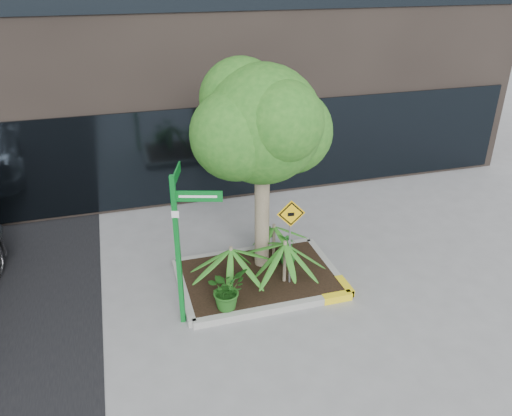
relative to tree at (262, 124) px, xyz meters
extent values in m
plane|color=gray|center=(-0.40, -0.75, -3.27)|extent=(80.00, 80.00, 0.00)
cube|color=#9E9E99|center=(-0.20, 0.65, -3.20)|extent=(3.20, 0.15, 0.15)
cube|color=#9E9E99|center=(-0.20, -1.55, -3.20)|extent=(3.20, 0.15, 0.15)
cube|color=#9E9E99|center=(-1.80, -0.45, -3.20)|extent=(0.15, 2.20, 0.15)
cube|color=#9E9E99|center=(1.40, -0.45, -3.20)|extent=(0.15, 2.20, 0.15)
cube|color=yellow|center=(1.10, -1.55, -3.20)|extent=(0.60, 0.17, 0.15)
cube|color=black|center=(-0.20, -0.45, -3.15)|extent=(3.05, 2.05, 0.06)
cylinder|color=gray|center=(0.00, -0.02, -1.83)|extent=(0.31, 0.31, 2.89)
cylinder|color=gray|center=(0.10, -0.02, -0.77)|extent=(0.55, 0.15, 0.94)
sphere|color=#23621C|center=(0.00, -0.02, 0.00)|extent=(2.31, 2.31, 2.31)
sphere|color=#23621C|center=(0.68, 0.27, -0.29)|extent=(1.74, 1.74, 1.74)
sphere|color=#23621C|center=(-0.58, -0.21, -0.09)|extent=(1.74, 1.74, 1.74)
sphere|color=#23621C|center=(0.19, -0.59, 0.20)|extent=(1.54, 1.54, 1.54)
sphere|color=#23621C|center=(-0.29, 0.47, 0.39)|extent=(1.64, 1.64, 1.64)
cylinder|color=gray|center=(0.25, -0.79, -2.66)|extent=(0.07, 0.07, 0.93)
cylinder|color=gray|center=(-0.82, -0.58, -2.69)|extent=(0.07, 0.07, 0.87)
cylinder|color=gray|center=(0.34, 0.19, -2.72)|extent=(0.07, 0.07, 0.80)
imported|color=#1E5418|center=(-1.09, -1.30, -2.72)|extent=(1.02, 1.02, 0.81)
imported|color=#206B20|center=(0.54, -0.18, -2.77)|extent=(0.55, 0.55, 0.72)
imported|color=#206922|center=(-0.94, -1.16, -2.83)|extent=(0.43, 0.43, 0.59)
imported|color=#1E5D1B|center=(0.18, 0.40, -2.74)|extent=(0.59, 0.59, 0.76)
cube|color=#0B7925|center=(-1.93, -1.30, -1.79)|extent=(0.11, 0.11, 2.96)
cube|color=#0B7925|center=(-1.55, -1.42, -0.68)|extent=(0.80, 0.27, 0.19)
cube|color=#0B7925|center=(-1.82, -0.92, -0.47)|extent=(0.27, 0.80, 0.19)
cube|color=white|center=(-1.55, -1.43, -0.68)|extent=(0.61, 0.19, 0.04)
cube|color=white|center=(-1.83, -0.92, -0.47)|extent=(0.19, 0.61, 0.04)
cube|color=white|center=(-1.93, -1.35, -1.00)|extent=(0.12, 0.04, 0.13)
cylinder|color=slate|center=(0.34, -0.79, -2.28)|extent=(0.06, 0.20, 1.68)
cube|color=yellow|center=(0.34, -0.81, -1.57)|extent=(0.56, 0.08, 0.56)
cube|color=black|center=(0.34, -0.82, -1.57)|extent=(0.50, 0.06, 0.50)
cube|color=yellow|center=(0.34, -0.83, -1.57)|extent=(0.42, 0.05, 0.43)
cube|color=black|center=(0.34, -0.83, -1.58)|extent=(0.13, 0.02, 0.08)
camera|label=1|loc=(-2.75, -8.85, 2.79)|focal=35.00mm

